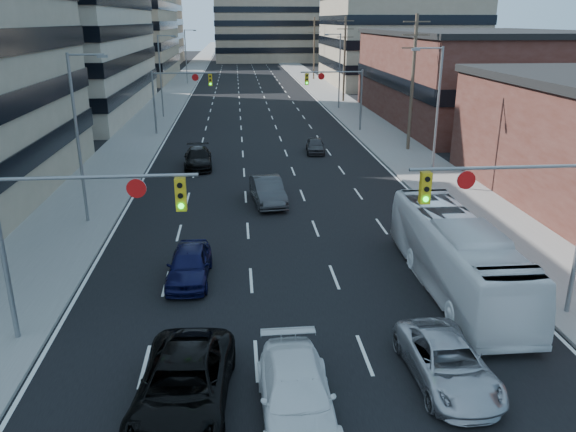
% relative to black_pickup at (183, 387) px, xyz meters
% --- Properties ---
extents(road_surface, '(18.00, 300.00, 0.02)m').
position_rel_black_pickup_xyz_m(road_surface, '(3.93, 126.24, -0.77)').
color(road_surface, black).
rests_on(road_surface, ground).
extents(sidewalk_left, '(5.00, 300.00, 0.15)m').
position_rel_black_pickup_xyz_m(sidewalk_left, '(-7.57, 126.24, -0.70)').
color(sidewalk_left, slate).
rests_on(sidewalk_left, ground).
extents(sidewalk_right, '(5.00, 300.00, 0.15)m').
position_rel_black_pickup_xyz_m(sidewalk_right, '(15.43, 126.24, -0.70)').
color(sidewalk_right, slate).
rests_on(sidewalk_right, ground).
extents(office_left_far, '(20.00, 30.00, 16.00)m').
position_rel_black_pickup_xyz_m(office_left_far, '(-20.07, 96.24, 7.22)').
color(office_left_far, gray).
rests_on(office_left_far, ground).
extents(storefront_right_mid, '(20.00, 30.00, 9.00)m').
position_rel_black_pickup_xyz_m(storefront_right_mid, '(27.93, 46.24, 3.72)').
color(storefront_right_mid, '#472119').
rests_on(storefront_right_mid, ground).
extents(office_right_far, '(22.00, 28.00, 14.00)m').
position_rel_black_pickup_xyz_m(office_right_far, '(28.93, 84.24, 6.22)').
color(office_right_far, gray).
rests_on(office_right_far, ground).
extents(bg_block_left, '(24.00, 24.00, 20.00)m').
position_rel_black_pickup_xyz_m(bg_block_left, '(-24.07, 136.24, 9.22)').
color(bg_block_left, '#ADA089').
rests_on(bg_block_left, ground).
extents(bg_block_right, '(22.00, 22.00, 12.00)m').
position_rel_black_pickup_xyz_m(bg_block_right, '(35.93, 126.24, 5.22)').
color(bg_block_right, gray).
rests_on(bg_block_right, ground).
extents(signal_near_left, '(6.59, 0.33, 6.00)m').
position_rel_black_pickup_xyz_m(signal_near_left, '(-3.52, 4.24, 3.55)').
color(signal_near_left, slate).
rests_on(signal_near_left, ground).
extents(signal_near_right, '(6.59, 0.33, 6.00)m').
position_rel_black_pickup_xyz_m(signal_near_right, '(11.39, 4.24, 3.55)').
color(signal_near_right, slate).
rests_on(signal_near_right, ground).
extents(signal_far_left, '(6.09, 0.33, 6.00)m').
position_rel_black_pickup_xyz_m(signal_far_left, '(-3.75, 41.24, 3.52)').
color(signal_far_left, slate).
rests_on(signal_far_left, ground).
extents(signal_far_right, '(6.09, 0.33, 6.00)m').
position_rel_black_pickup_xyz_m(signal_far_right, '(11.62, 41.24, 3.52)').
color(signal_far_right, slate).
rests_on(signal_far_right, ground).
extents(utility_pole_block, '(2.20, 0.28, 11.00)m').
position_rel_black_pickup_xyz_m(utility_pole_block, '(16.13, 32.24, 5.00)').
color(utility_pole_block, '#4C3D2D').
rests_on(utility_pole_block, ground).
extents(utility_pole_midblock, '(2.20, 0.28, 11.00)m').
position_rel_black_pickup_xyz_m(utility_pole_midblock, '(16.13, 62.24, 5.00)').
color(utility_pole_midblock, '#4C3D2D').
rests_on(utility_pole_midblock, ground).
extents(utility_pole_distant, '(2.20, 0.28, 11.00)m').
position_rel_black_pickup_xyz_m(utility_pole_distant, '(16.13, 92.24, 5.00)').
color(utility_pole_distant, '#4C3D2D').
rests_on(utility_pole_distant, ground).
extents(streetlight_left_near, '(2.03, 0.22, 9.00)m').
position_rel_black_pickup_xyz_m(streetlight_left_near, '(-6.41, 16.24, 4.27)').
color(streetlight_left_near, slate).
rests_on(streetlight_left_near, ground).
extents(streetlight_left_mid, '(2.03, 0.22, 9.00)m').
position_rel_black_pickup_xyz_m(streetlight_left_mid, '(-6.41, 51.24, 4.27)').
color(streetlight_left_mid, slate).
rests_on(streetlight_left_mid, ground).
extents(streetlight_left_far, '(2.03, 0.22, 9.00)m').
position_rel_black_pickup_xyz_m(streetlight_left_far, '(-6.41, 86.24, 4.27)').
color(streetlight_left_far, slate).
rests_on(streetlight_left_far, ground).
extents(streetlight_right_near, '(2.03, 0.22, 9.00)m').
position_rel_black_pickup_xyz_m(streetlight_right_near, '(14.27, 21.24, 4.27)').
color(streetlight_right_near, slate).
rests_on(streetlight_right_near, ground).
extents(streetlight_right_far, '(2.03, 0.22, 9.00)m').
position_rel_black_pickup_xyz_m(streetlight_right_far, '(14.27, 56.24, 4.27)').
color(streetlight_right_far, slate).
rests_on(streetlight_right_far, ground).
extents(black_pickup, '(3.00, 5.78, 1.56)m').
position_rel_black_pickup_xyz_m(black_pickup, '(0.00, 0.00, 0.00)').
color(black_pickup, black).
rests_on(black_pickup, ground).
extents(white_van, '(2.09, 5.03, 1.45)m').
position_rel_black_pickup_xyz_m(white_van, '(3.15, -0.59, -0.05)').
color(white_van, white).
rests_on(white_van, ground).
extents(silver_suv, '(2.33, 4.83, 1.32)m').
position_rel_black_pickup_xyz_m(silver_suv, '(7.91, 0.63, -0.12)').
color(silver_suv, '#ADACB1').
rests_on(silver_suv, ground).
extents(transit_bus, '(2.60, 10.82, 3.01)m').
position_rel_black_pickup_xyz_m(transit_bus, '(10.47, 6.76, 0.73)').
color(transit_bus, white).
rests_on(transit_bus, ground).
extents(sedan_blue, '(1.87, 4.36, 1.47)m').
position_rel_black_pickup_xyz_m(sedan_blue, '(-0.47, 8.53, -0.04)').
color(sedan_blue, black).
rests_on(sedan_blue, ground).
extents(sedan_grey_center, '(2.19, 4.93, 1.57)m').
position_rel_black_pickup_xyz_m(sedan_grey_center, '(3.46, 18.90, 0.01)').
color(sedan_grey_center, '#313133').
rests_on(sedan_grey_center, ground).
extents(sedan_black_far, '(2.29, 5.07, 1.44)m').
position_rel_black_pickup_xyz_m(sedan_black_far, '(-1.27, 28.08, -0.06)').
color(sedan_black_far, black).
rests_on(sedan_black_far, ground).
extents(sedan_grey_right, '(1.79, 3.79, 1.25)m').
position_rel_black_pickup_xyz_m(sedan_grey_right, '(8.19, 32.22, -0.15)').
color(sedan_grey_right, '#303032').
rests_on(sedan_grey_right, ground).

